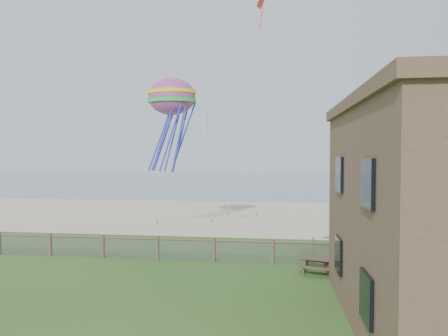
# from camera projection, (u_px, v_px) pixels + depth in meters

# --- Properties ---
(ground) EXTENTS (160.00, 160.00, 0.00)m
(ground) POSITION_uv_depth(u_px,v_px,m) (190.00, 306.00, 14.60)
(ground) COLOR #27531C
(ground) RESTS_ON ground
(sand_beach) EXTENTS (72.00, 20.00, 0.02)m
(sand_beach) POSITION_uv_depth(u_px,v_px,m) (240.00, 215.00, 36.42)
(sand_beach) COLOR tan
(sand_beach) RESTS_ON ground
(ocean) EXTENTS (160.00, 68.00, 0.02)m
(ocean) POSITION_uv_depth(u_px,v_px,m) (259.00, 182.00, 80.05)
(ocean) COLOR slate
(ocean) RESTS_ON ground
(chainlink_fence) EXTENTS (36.20, 0.20, 1.25)m
(chainlink_fence) POSITION_uv_depth(u_px,v_px,m) (214.00, 251.00, 20.53)
(chainlink_fence) COLOR #483328
(chainlink_fence) RESTS_ON ground
(picnic_table) EXTENTS (2.37, 2.01, 0.86)m
(picnic_table) POSITION_uv_depth(u_px,v_px,m) (323.00, 265.00, 18.46)
(picnic_table) COLOR #4E3E2D
(picnic_table) RESTS_ON ground
(octopus_kite) EXTENTS (3.63, 2.68, 7.14)m
(octopus_kite) POSITION_uv_depth(u_px,v_px,m) (172.00, 123.00, 28.16)
(octopus_kite) COLOR #FF5D28
(kite_red) EXTENTS (1.84, 1.53, 2.32)m
(kite_red) POSITION_uv_depth(u_px,v_px,m) (261.00, 10.00, 31.29)
(kite_red) COLOR red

